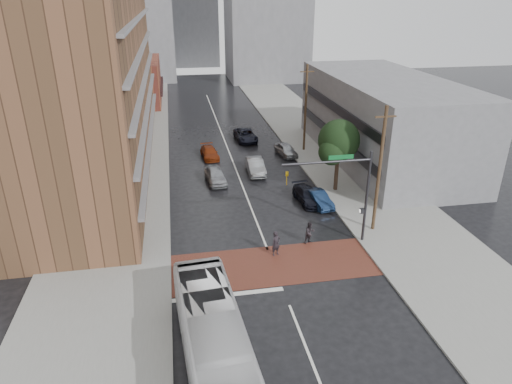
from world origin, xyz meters
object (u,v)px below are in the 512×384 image
object	(u,v)px
pedestrian_a	(276,243)
car_travel_c	(210,153)
suv_travel	(246,135)
car_travel_a	(216,175)
car_parked_mid	(308,196)
pedestrian_b	(310,233)
car_parked_near	(319,199)
transit_bus	(215,346)
car_travel_b	(255,166)
car_parked_far	(286,150)

from	to	relation	value
pedestrian_a	car_travel_c	size ratio (longest dim) A/B	0.45
suv_travel	car_travel_a	bearing A→B (deg)	-114.17
car_parked_mid	car_travel_c	bearing A→B (deg)	113.98
pedestrian_a	car_parked_mid	distance (m)	9.50
pedestrian_b	car_travel_c	bearing A→B (deg)	83.39
pedestrian_b	car_travel_c	distance (m)	21.21
pedestrian_b	pedestrian_a	bearing A→B (deg)	-179.21
suv_travel	car_parked_mid	distance (m)	19.26
pedestrian_a	car_parked_mid	xyz separation A→B (m)	(4.76, 8.22, -0.31)
car_travel_c	car_parked_near	xyz separation A→B (m)	(8.35, -14.25, 0.03)
car_travel_c	car_parked_mid	xyz separation A→B (m)	(7.61, -13.42, 0.02)
transit_bus	pedestrian_a	world-z (taller)	transit_bus
car_travel_b	car_parked_far	world-z (taller)	car_travel_b
car_travel_a	car_travel_b	bearing A→B (deg)	17.35
pedestrian_b	car_travel_b	xyz separation A→B (m)	(-1.47, 14.86, -0.10)
car_travel_c	suv_travel	world-z (taller)	suv_travel
car_parked_far	car_parked_mid	bearing A→B (deg)	-104.58
transit_bus	car_parked_near	size ratio (longest dim) A/B	3.11
pedestrian_a	car_parked_near	world-z (taller)	pedestrian_a
pedestrian_b	car_parked_near	world-z (taller)	pedestrian_b
suv_travel	car_parked_mid	xyz separation A→B (m)	(2.56, -19.09, -0.09)
transit_bus	car_parked_mid	bearing A→B (deg)	57.06
transit_bus	car_travel_b	xyz separation A→B (m)	(6.73, 26.31, -0.91)
car_travel_c	car_parked_near	bearing A→B (deg)	-64.68
suv_travel	car_parked_mid	world-z (taller)	suv_travel
pedestrian_a	pedestrian_b	distance (m)	3.12
car_travel_b	car_travel_c	bearing A→B (deg)	127.79
transit_bus	car_travel_c	xyz separation A→B (m)	(2.48, 31.87, -1.08)
car_parked_far	transit_bus	bearing A→B (deg)	-119.40
transit_bus	car_parked_near	bearing A→B (deg)	54.17
suv_travel	pedestrian_b	bearing A→B (deg)	-91.29
car_parked_mid	car_parked_far	bearing A→B (deg)	79.46
suv_travel	car_parked_far	size ratio (longest dim) A/B	1.27
car_travel_c	car_parked_mid	bearing A→B (deg)	-65.48
suv_travel	car_parked_near	size ratio (longest dim) A/B	1.33
car_travel_b	suv_travel	xyz separation A→B (m)	(0.80, 11.22, -0.05)
car_travel_a	car_parked_far	bearing A→B (deg)	31.74
car_travel_a	car_travel_b	distance (m)	4.66
car_parked_mid	pedestrian_b	bearing A→B (deg)	-110.69
pedestrian_a	car_travel_b	world-z (taller)	pedestrian_a
car_travel_c	car_parked_far	bearing A→B (deg)	-9.99
car_travel_a	car_parked_mid	size ratio (longest dim) A/B	1.01
pedestrian_b	car_travel_a	size ratio (longest dim) A/B	0.39
car_travel_a	car_travel_c	xyz separation A→B (m)	(0.05, 7.35, -0.15)
transit_bus	car_travel_c	world-z (taller)	transit_bus
pedestrian_b	car_parked_near	distance (m)	6.71
pedestrian_b	suv_travel	world-z (taller)	pedestrian_b
pedestrian_a	pedestrian_b	world-z (taller)	pedestrian_a
car_travel_b	car_parked_far	size ratio (longest dim) A/B	1.15
suv_travel	car_parked_mid	bearing A→B (deg)	-85.11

